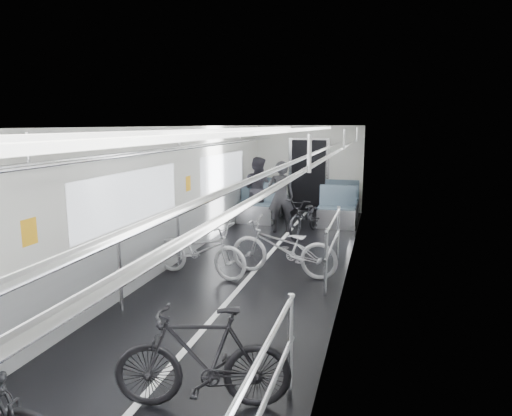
{
  "coord_description": "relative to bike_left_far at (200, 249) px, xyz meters",
  "views": [
    {
      "loc": [
        1.98,
        -5.76,
        2.44
      ],
      "look_at": [
        0.0,
        1.41,
        1.07
      ],
      "focal_mm": 32.0,
      "sensor_mm": 36.0,
      "label": 1
    }
  ],
  "objects": [
    {
      "name": "bike_left_far",
      "position": [
        0.0,
        0.0,
        0.0
      ],
      "size": [
        1.77,
        0.89,
        0.89
      ],
      "primitive_type": "imported",
      "rotation": [
        0.0,
        0.0,
        1.39
      ],
      "color": "#B2B2B7",
      "rests_on": "floor"
    },
    {
      "name": "person_standing",
      "position": [
        0.59,
        3.36,
        0.37
      ],
      "size": [
        0.69,
        0.56,
        1.63
      ],
      "primitive_type": "imported",
      "rotation": [
        0.0,
        0.0,
        3.47
      ],
      "color": "black",
      "rests_on": "floor"
    },
    {
      "name": "bike_aisle",
      "position": [
        1.19,
        3.26,
        -0.02
      ],
      "size": [
        0.93,
        1.7,
        0.85
      ],
      "primitive_type": "imported",
      "rotation": [
        0.0,
        0.0,
        -0.24
      ],
      "color": "black",
      "rests_on": "floor"
    },
    {
      "name": "car_shell",
      "position": [
        0.78,
        0.92,
        0.68
      ],
      "size": [
        3.02,
        14.01,
        2.41
      ],
      "color": "black",
      "rests_on": "ground"
    },
    {
      "name": "bike_right_mid",
      "position": [
        1.29,
        0.37,
        0.02
      ],
      "size": [
        1.83,
        0.77,
        0.94
      ],
      "primitive_type": "imported",
      "rotation": [
        0.0,
        0.0,
        -1.65
      ],
      "color": "#AFAEB3",
      "rests_on": "floor"
    },
    {
      "name": "person_seated",
      "position": [
        -0.25,
        4.45,
        0.37
      ],
      "size": [
        0.95,
        0.85,
        1.63
      ],
      "primitive_type": "imported",
      "rotation": [
        0.0,
        0.0,
        2.8
      ],
      "color": "#28262D",
      "rests_on": "floor"
    },
    {
      "name": "bike_right_near",
      "position": [
        1.36,
        -3.26,
        0.02
      ],
      "size": [
        1.6,
        0.81,
        0.92
      ],
      "primitive_type": "imported",
      "rotation": [
        0.0,
        0.0,
        -1.32
      ],
      "color": "black",
      "rests_on": "floor"
    }
  ]
}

